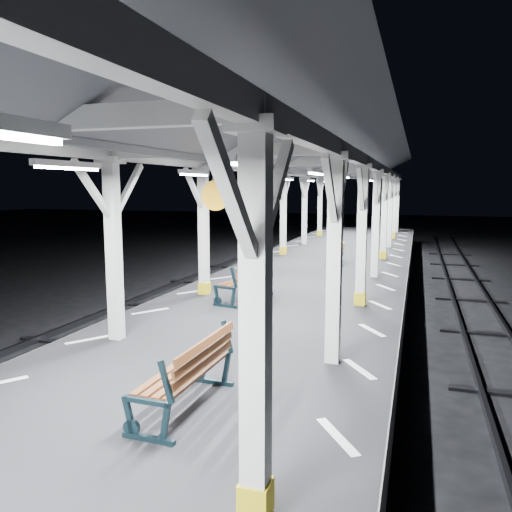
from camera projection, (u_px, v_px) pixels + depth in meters
The scene contains 10 objects.
ground at pixel (253, 366), 10.66m from camera, with size 120.00×120.00×0.00m, color black.
platform at pixel (253, 343), 10.59m from camera, with size 6.00×50.00×1.00m, color black.
hazard_stripes_left at pixel (150, 311), 11.27m from camera, with size 1.00×48.00×0.01m, color silver.
hazard_stripes_right at pixel (372, 330), 9.77m from camera, with size 1.00×48.00×0.01m, color silver.
track_left at pixel (59, 340), 12.17m from camera, with size 2.20×60.00×0.16m.
track_right at pixel (512, 391), 9.12m from camera, with size 2.20×60.00×0.16m.
canopy at pixel (253, 148), 10.01m from camera, with size 5.40×49.00×4.65m.
bench_near at pixel (191, 371), 6.22m from camera, with size 0.71×1.80×0.97m.
bench_mid at pixel (248, 280), 12.27m from camera, with size 1.03×1.90×0.98m.
bench_far at pixel (339, 252), 18.19m from camera, with size 0.75×1.54×0.80m.
Camera 1 is at (3.20, -9.72, 3.80)m, focal length 35.00 mm.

